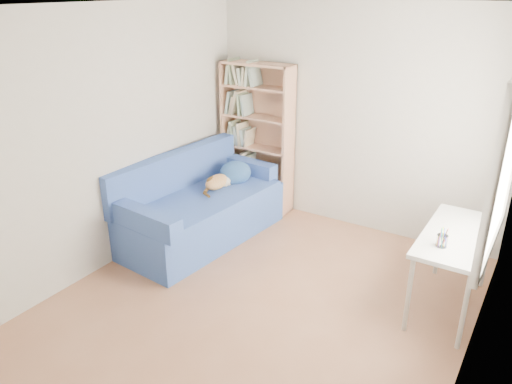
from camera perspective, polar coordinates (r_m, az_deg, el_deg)
ground at (r=4.77m, az=0.73°, el=-12.43°), size 4.00×4.00×0.00m
room_shell at (r=4.03m, az=2.31°, el=6.73°), size 3.54×4.04×2.62m
sofa at (r=5.78m, az=-6.52°, el=-1.76°), size 1.11×2.05×0.97m
bookshelf at (r=6.38m, az=0.16°, el=5.56°), size 0.94×0.29×1.87m
desk at (r=4.69m, az=21.88°, el=-5.29°), size 0.54×1.17×0.75m
pen_cup at (r=4.37m, az=20.50°, el=-5.10°), size 0.09×0.09×0.17m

